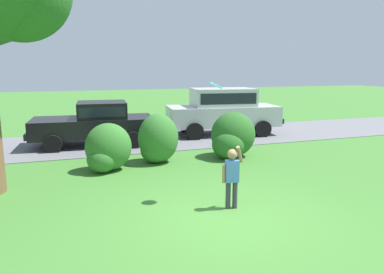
{
  "coord_description": "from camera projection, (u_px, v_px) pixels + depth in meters",
  "views": [
    {
      "loc": [
        -2.76,
        -5.84,
        2.78
      ],
      "look_at": [
        0.14,
        2.52,
        1.1
      ],
      "focal_mm": 34.55,
      "sensor_mm": 36.0,
      "label": 1
    }
  ],
  "objects": [
    {
      "name": "ground_plane",
      "position": [
        229.0,
        220.0,
        6.83
      ],
      "size": [
        80.0,
        80.0,
        0.0
      ],
      "primitive_type": "plane",
      "color": "#3D752D"
    },
    {
      "name": "driveway_strip",
      "position": [
        143.0,
        140.0,
        14.18
      ],
      "size": [
        28.0,
        4.4,
        0.02
      ],
      "primitive_type": "cube",
      "color": "slate",
      "rests_on": "ground"
    },
    {
      "name": "shrub_near_tree",
      "position": [
        107.0,
        150.0,
        9.96
      ],
      "size": [
        1.25,
        1.07,
        1.3
      ],
      "color": "#33702B",
      "rests_on": "ground"
    },
    {
      "name": "shrub_centre_left",
      "position": [
        158.0,
        141.0,
        10.83
      ],
      "size": [
        1.19,
        1.1,
        1.45
      ],
      "color": "#33702B",
      "rests_on": "ground"
    },
    {
      "name": "shrub_centre",
      "position": [
        232.0,
        137.0,
        11.47
      ],
      "size": [
        1.48,
        1.38,
        1.41
      ],
      "color": "#286023",
      "rests_on": "ground"
    },
    {
      "name": "parked_sedan",
      "position": [
        96.0,
        122.0,
        13.21
      ],
      "size": [
        4.53,
        2.35,
        1.56
      ],
      "color": "black",
      "rests_on": "ground"
    },
    {
      "name": "parked_suv",
      "position": [
        223.0,
        109.0,
        15.23
      ],
      "size": [
        4.87,
        2.49,
        1.92
      ],
      "color": "silver",
      "rests_on": "ground"
    },
    {
      "name": "child_thrower",
      "position": [
        232.0,
        174.0,
        7.27
      ],
      "size": [
        0.47,
        0.23,
        1.29
      ],
      "color": "#383842",
      "rests_on": "ground"
    },
    {
      "name": "frisbee",
      "position": [
        216.0,
        85.0,
        7.44
      ],
      "size": [
        0.28,
        0.28,
        0.18
      ],
      "color": "#1EB7B2"
    }
  ]
}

